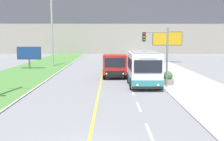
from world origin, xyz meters
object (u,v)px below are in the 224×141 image
object	(u,v)px
billboard_large	(167,40)
planter_round_second	(160,72)
planter_round_near	(168,79)
city_bus	(144,69)
utility_pole_far	(52,29)
traffic_light_mast	(159,49)
billboard_small	(29,54)
dump_truck	(115,66)

from	to	relation	value
billboard_large	planter_round_second	world-z (taller)	billboard_large
planter_round_near	city_bus	bearing A→B (deg)	-168.39
utility_pole_far	billboard_large	world-z (taller)	utility_pole_far
city_bus	traffic_light_mast	xyz separation A→B (m)	(1.28, -0.54, 1.77)
utility_pole_far	billboard_large	size ratio (longest dim) A/B	2.07
traffic_light_mast	billboard_large	distance (m)	23.03
city_bus	planter_round_near	bearing A→B (deg)	11.61
traffic_light_mast	billboard_small	size ratio (longest dim) A/B	1.57
utility_pole_far	planter_round_second	size ratio (longest dim) A/B	9.89
planter_round_second	dump_truck	bearing A→B (deg)	179.91
city_bus	utility_pole_far	xyz separation A→B (m)	(-11.80, 16.76, 4.03)
traffic_light_mast	planter_round_second	size ratio (longest dim) A/B	4.67
billboard_small	city_bus	bearing A→B (deg)	-42.83
city_bus	billboard_small	xyz separation A→B (m)	(-14.36, 13.31, 0.54)
dump_truck	planter_round_second	world-z (taller)	dump_truck
billboard_large	utility_pole_far	bearing A→B (deg)	-164.91
dump_truck	planter_round_near	distance (m)	6.85
dump_truck	planter_round_near	size ratio (longest dim) A/B	5.47
dump_truck	planter_round_second	size ratio (longest dim) A/B	6.07
city_bus	billboard_small	size ratio (longest dim) A/B	1.61
utility_pole_far	planter_round_second	distance (m)	19.01
traffic_light_mast	billboard_small	world-z (taller)	traffic_light_mast
dump_truck	utility_pole_far	world-z (taller)	utility_pole_far
utility_pole_far	billboard_small	xyz separation A→B (m)	(-2.56, -3.45, -3.49)
planter_round_near	planter_round_second	xyz separation A→B (m)	(0.19, 4.81, -0.05)
traffic_light_mast	billboard_small	bearing A→B (deg)	138.47
city_bus	traffic_light_mast	world-z (taller)	traffic_light_mast
traffic_light_mast	planter_round_near	xyz separation A→B (m)	(1.02, 1.01, -2.75)
utility_pole_far	planter_round_near	world-z (taller)	utility_pole_far
city_bus	planter_round_second	size ratio (longest dim) A/B	4.80
traffic_light_mast	billboard_small	distance (m)	20.92
utility_pole_far	planter_round_second	world-z (taller)	utility_pole_far
planter_round_second	city_bus	bearing A→B (deg)	-115.25
city_bus	planter_round_near	world-z (taller)	city_bus
billboard_small	planter_round_second	world-z (taller)	billboard_small
city_bus	dump_truck	size ratio (longest dim) A/B	0.79
billboard_large	dump_truck	bearing A→B (deg)	-119.63
utility_pole_far	planter_round_second	bearing A→B (deg)	-38.78
utility_pole_far	billboard_large	bearing A→B (deg)	15.09
traffic_light_mast	billboard_large	xyz separation A→B (m)	(5.58, 22.33, 0.66)
traffic_light_mast	billboard_small	xyz separation A→B (m)	(-15.64, 13.85, -1.24)
dump_truck	planter_round_second	bearing A→B (deg)	-0.09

